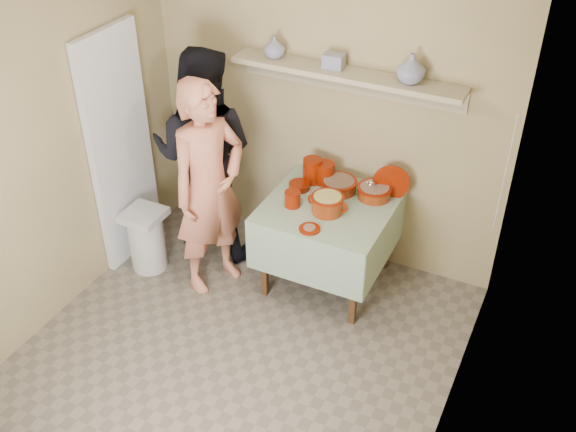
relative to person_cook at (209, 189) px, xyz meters
The scene contains 22 objects.
ground 1.39m from the person_cook, 56.35° to the right, with size 3.50×3.50×0.00m, color #716759.
tile_panel 0.88m from the person_cook, behind, with size 0.06×0.70×2.00m, color silver.
plate_stack_a 0.87m from the person_cook, 47.81° to the left, with size 0.16×0.16×0.21m, color #691101.
plate_stack_b 0.96m from the person_cook, 44.28° to the left, with size 0.15×0.15×0.18m, color #691101.
bowl_stack 0.65m from the person_cook, 22.90° to the left, with size 0.13×0.13×0.13m, color #691101.
empty_bowl 0.74m from the person_cook, 42.92° to the left, with size 0.17×0.17×0.05m, color #691101.
propped_lid 1.42m from the person_cook, 30.48° to the left, with size 0.29×0.29×0.02m, color #691101.
vase_right 1.75m from the person_cook, 30.31° to the left, with size 0.20×0.20×0.21m, color navy.
vase_left 1.20m from the person_cook, 75.34° to the left, with size 0.16×0.16×0.17m, color navy.
ceramic_box 1.34m from the person_cook, 47.55° to the left, with size 0.15×0.11×0.11m, color navy.
person_cook is the anchor object (origin of this frame).
person_helper 0.49m from the person_cook, 126.42° to the left, with size 0.90×0.70×1.85m, color black.
room_shell 1.29m from the person_cook, 56.35° to the right, with size 3.04×3.54×2.62m.
serving_table 0.96m from the person_cook, 24.93° to the left, with size 0.97×0.97×0.76m.
cazuela_meat_a 1.03m from the person_cook, 36.04° to the left, with size 0.30×0.30×0.10m.
cazuela_meat_b 1.29m from the person_cook, 29.72° to the left, with size 0.28×0.28×0.10m.
ladle 1.26m from the person_cook, 30.83° to the left, with size 0.08×0.26×0.19m.
cazuela_rice 0.91m from the person_cook, 18.36° to the left, with size 0.33×0.25×0.14m.
front_plate 0.85m from the person_cook, ahead, with size 0.16×0.16×0.03m.
wall_shelf 1.35m from the person_cook, 43.94° to the left, with size 1.80×0.25×0.21m.
trash_bin 0.86m from the person_cook, behind, with size 0.32×0.32×0.56m.
electrical_cord 2.17m from the person_cook, 16.00° to the left, with size 0.01×0.05×0.90m.
Camera 1 is at (1.87, -2.78, 3.66)m, focal length 42.00 mm.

